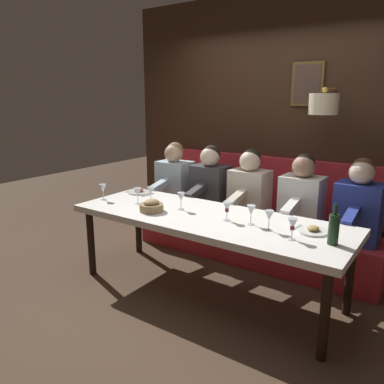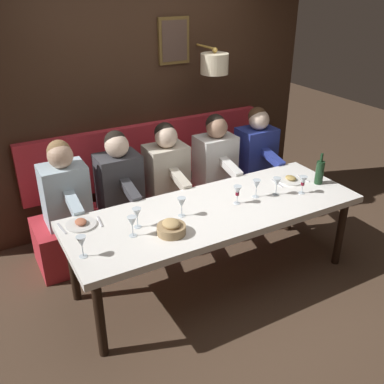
% 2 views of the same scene
% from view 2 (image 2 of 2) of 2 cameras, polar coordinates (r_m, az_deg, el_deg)
% --- Properties ---
extents(ground_plane, '(12.00, 12.00, 0.00)m').
position_cam_2_polar(ground_plane, '(4.04, 2.89, -11.39)').
color(ground_plane, '#4C3828').
extents(dining_table, '(0.90, 2.52, 0.74)m').
position_cam_2_polar(dining_table, '(3.66, 3.13, -3.02)').
color(dining_table, white).
rests_on(dining_table, ground_plane).
extents(banquette_bench, '(0.52, 2.72, 0.45)m').
position_cam_2_polar(banquette_bench, '(4.56, -2.93, -3.11)').
color(banquette_bench, red).
rests_on(banquette_bench, ground_plane).
extents(back_wall_panel, '(0.59, 3.92, 2.90)m').
position_cam_2_polar(back_wall_panel, '(4.63, -6.40, 12.47)').
color(back_wall_panel, '#382316').
rests_on(back_wall_panel, ground_plane).
extents(diner_nearest, '(0.60, 0.40, 0.79)m').
position_cam_2_polar(diner_nearest, '(4.82, 8.50, 6.07)').
color(diner_nearest, '#283893').
rests_on(diner_nearest, banquette_bench).
extents(diner_near, '(0.60, 0.40, 0.79)m').
position_cam_2_polar(diner_near, '(4.54, 3.13, 4.99)').
color(diner_near, white).
rests_on(diner_near, banquette_bench).
extents(diner_middle, '(0.60, 0.40, 0.79)m').
position_cam_2_polar(diner_middle, '(4.28, -3.39, 3.62)').
color(diner_middle, beige).
rests_on(diner_middle, banquette_bench).
extents(diner_far, '(0.60, 0.40, 0.79)m').
position_cam_2_polar(diner_far, '(4.11, -9.63, 2.26)').
color(diner_far, '#3D3D42').
rests_on(diner_far, banquette_bench).
extents(diner_farthest, '(0.60, 0.40, 0.79)m').
position_cam_2_polar(diner_farthest, '(3.99, -16.48, 0.73)').
color(diner_farthest, silver).
rests_on(diner_farthest, banquette_bench).
extents(place_setting_0, '(0.24, 0.32, 0.05)m').
position_cam_2_polar(place_setting_0, '(4.20, 12.86, 1.60)').
color(place_setting_0, white).
rests_on(place_setting_0, dining_table).
extents(place_setting_1, '(0.24, 0.32, 0.05)m').
position_cam_2_polar(place_setting_1, '(3.49, -14.42, -4.08)').
color(place_setting_1, silver).
rests_on(place_setting_1, dining_table).
extents(wine_glass_0, '(0.07, 0.07, 0.16)m').
position_cam_2_polar(wine_glass_0, '(3.23, -7.90, -3.99)').
color(wine_glass_0, silver).
rests_on(wine_glass_0, dining_table).
extents(wine_glass_1, '(0.07, 0.07, 0.16)m').
position_cam_2_polar(wine_glass_1, '(3.06, -14.35, -6.45)').
color(wine_glass_1, silver).
rests_on(wine_glass_1, dining_table).
extents(wine_glass_2, '(0.07, 0.07, 0.16)m').
position_cam_2_polar(wine_glass_2, '(3.33, -7.28, -2.88)').
color(wine_glass_2, silver).
rests_on(wine_glass_2, dining_table).
extents(wine_glass_3, '(0.07, 0.07, 0.16)m').
position_cam_2_polar(wine_glass_3, '(3.80, 8.51, 0.94)').
color(wine_glass_3, silver).
rests_on(wine_glass_3, dining_table).
extents(wine_glass_4, '(0.07, 0.07, 0.16)m').
position_cam_2_polar(wine_glass_4, '(3.46, -1.39, -1.48)').
color(wine_glass_4, silver).
rests_on(wine_glass_4, dining_table).
extents(wine_glass_5, '(0.07, 0.07, 0.16)m').
position_cam_2_polar(wine_glass_5, '(3.87, 11.12, 1.21)').
color(wine_glass_5, silver).
rests_on(wine_glass_5, dining_table).
extents(wine_glass_6, '(0.07, 0.07, 0.16)m').
position_cam_2_polar(wine_glass_6, '(3.95, 14.42, 1.36)').
color(wine_glass_6, silver).
rests_on(wine_glass_6, dining_table).
extents(wine_glass_7, '(0.07, 0.07, 0.16)m').
position_cam_2_polar(wine_glass_7, '(3.67, 6.01, 0.09)').
color(wine_glass_7, silver).
rests_on(wine_glass_7, dining_table).
extents(wine_bottle, '(0.08, 0.08, 0.30)m').
position_cam_2_polar(wine_bottle, '(4.18, 16.47, 2.54)').
color(wine_bottle, '#19381E').
rests_on(wine_bottle, dining_table).
extents(bread_bowl, '(0.22, 0.22, 0.12)m').
position_cam_2_polar(bread_bowl, '(3.26, -2.74, -4.76)').
color(bread_bowl, '#9E7F56').
rests_on(bread_bowl, dining_table).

